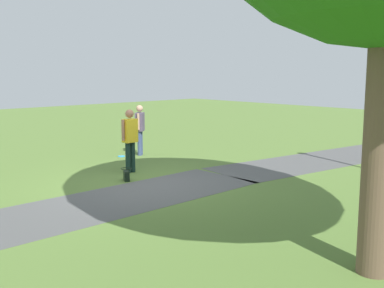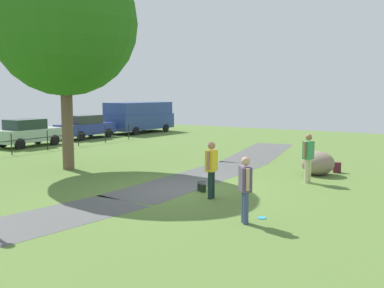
% 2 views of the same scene
% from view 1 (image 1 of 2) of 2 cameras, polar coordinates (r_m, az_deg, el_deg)
% --- Properties ---
extents(ground_plane, '(48.00, 48.00, 0.00)m').
position_cam_1_polar(ground_plane, '(11.40, -5.32, -4.81)').
color(ground_plane, '#567433').
extents(footpath_segment_near, '(8.21, 3.16, 0.01)m').
position_cam_1_polar(footpath_segment_near, '(15.13, 15.85, -1.69)').
color(footpath_segment_near, '#515151').
rests_on(footpath_segment_near, ground).
extents(footpath_segment_mid, '(8.04, 2.32, 0.01)m').
position_cam_1_polar(footpath_segment_mid, '(9.79, -11.89, -7.23)').
color(footpath_segment_mid, '#515151').
rests_on(footpath_segment_mid, ground).
extents(woman_with_handbag, '(0.52, 0.26, 1.66)m').
position_cam_1_polar(woman_with_handbag, '(12.58, -7.40, 0.92)').
color(woman_with_handbag, '#162C27').
rests_on(woman_with_handbag, ground).
extents(man_near_boulder, '(0.43, 0.42, 1.59)m').
position_cam_1_polar(man_near_boulder, '(15.16, -6.23, 2.09)').
color(man_near_boulder, '#3A4872').
rests_on(man_near_boulder, ground).
extents(handbag_on_grass, '(0.37, 0.37, 0.31)m').
position_cam_1_polar(handbag_on_grass, '(11.80, -7.81, -3.68)').
color(handbag_on_grass, black).
rests_on(handbag_on_grass, ground).
extents(frisbee_on_grass, '(0.22, 0.22, 0.02)m').
position_cam_1_polar(frisbee_on_grass, '(15.08, -8.41, -1.46)').
color(frisbee_on_grass, '#2DA0E5').
rests_on(frisbee_on_grass, ground).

